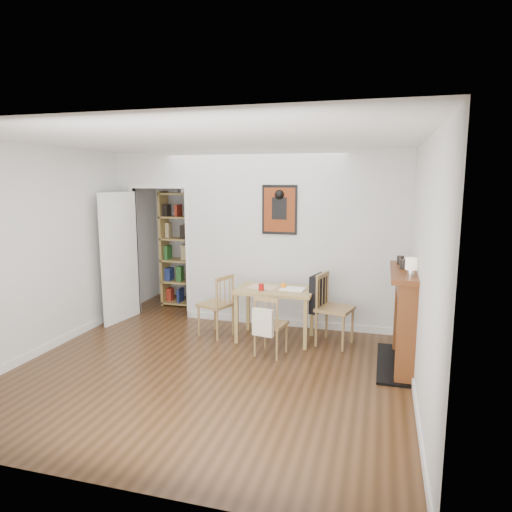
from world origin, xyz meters
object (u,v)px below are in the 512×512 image
(chair_left, at_px, (216,305))
(dining_table, at_px, (275,295))
(bookshelf, at_px, (185,250))
(notebook, at_px, (293,289))
(chair_front, at_px, (270,325))
(ceramic_jar_a, at_px, (404,264))
(ceramic_jar_b, at_px, (400,260))
(chair_right, at_px, (333,308))
(red_glass, at_px, (261,287))
(orange_fruit, at_px, (284,286))
(mantel_lamp, at_px, (411,265))
(fireplace, at_px, (405,316))

(chair_left, bearing_deg, dining_table, 4.56)
(bookshelf, height_order, notebook, bookshelf)
(bookshelf, distance_m, notebook, 2.50)
(chair_front, distance_m, ceramic_jar_a, 1.76)
(chair_left, relative_size, ceramic_jar_a, 8.12)
(bookshelf, bearing_deg, ceramic_jar_b, -22.22)
(chair_right, relative_size, bookshelf, 0.48)
(chair_front, relative_size, red_glass, 8.30)
(dining_table, height_order, chair_right, chair_right)
(chair_front, xyz_separation_m, orange_fruit, (0.03, 0.62, 0.36))
(chair_left, height_order, mantel_lamp, mantel_lamp)
(orange_fruit, bearing_deg, ceramic_jar_a, -17.75)
(chair_right, height_order, chair_front, chair_right)
(fireplace, xyz_separation_m, orange_fruit, (-1.57, 0.53, 0.14))
(bookshelf, xyz_separation_m, orange_fruit, (2.01, -1.23, -0.23))
(chair_front, xyz_separation_m, red_glass, (-0.24, 0.43, 0.37))
(bookshelf, bearing_deg, chair_right, -25.24)
(red_glass, bearing_deg, ceramic_jar_b, -0.21)
(bookshelf, bearing_deg, chair_front, -43.17)
(chair_front, height_order, mantel_lamp, mantel_lamp)
(orange_fruit, relative_size, ceramic_jar_b, 0.76)
(dining_table, relative_size, ceramic_jar_b, 9.83)
(chair_right, xyz_separation_m, chair_front, (-0.72, -0.59, -0.11))
(chair_front, relative_size, ceramic_jar_b, 7.27)
(orange_fruit, xyz_separation_m, mantel_lamp, (1.58, -0.89, 0.53))
(chair_front, relative_size, mantel_lamp, 3.92)
(bookshelf, relative_size, mantel_lamp, 10.07)
(ceramic_jar_a, bearing_deg, mantel_lamp, -81.42)
(chair_left, bearing_deg, orange_fruit, 7.52)
(bookshelf, xyz_separation_m, fireplace, (3.58, -1.77, -0.37))
(chair_left, distance_m, mantel_lamp, 2.77)
(chair_front, xyz_separation_m, ceramic_jar_a, (1.55, 0.14, 0.82))
(orange_fruit, relative_size, notebook, 0.25)
(bookshelf, relative_size, ceramic_jar_b, 18.67)
(chair_right, height_order, orange_fruit, chair_right)
(chair_left, height_order, bookshelf, bookshelf)
(notebook, bearing_deg, bookshelf, 149.52)
(red_glass, distance_m, notebook, 0.43)
(red_glass, distance_m, mantel_lamp, 2.04)
(fireplace, relative_size, ceramic_jar_b, 11.73)
(chair_left, distance_m, orange_fruit, 1.00)
(red_glass, height_order, ceramic_jar_a, ceramic_jar_a)
(ceramic_jar_b, bearing_deg, chair_left, 178.27)
(dining_table, bearing_deg, chair_right, 1.45)
(chair_right, relative_size, ceramic_jar_b, 9.03)
(fireplace, bearing_deg, chair_left, 170.74)
(chair_left, relative_size, orange_fruit, 10.87)
(chair_right, xyz_separation_m, orange_fruit, (-0.69, 0.04, 0.26))
(ceramic_jar_b, bearing_deg, dining_table, 174.97)
(chair_left, relative_size, fireplace, 0.71)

